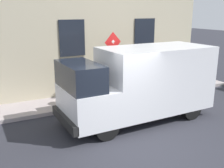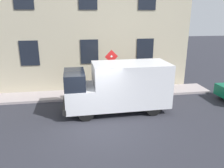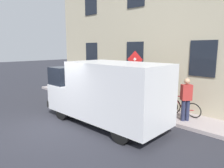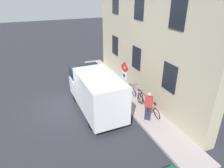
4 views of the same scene
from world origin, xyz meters
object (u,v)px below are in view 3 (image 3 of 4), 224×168
Objects in this scene: bicycle_red at (182,107)px; pedestrian at (186,98)px; delivery_van at (106,92)px; litter_bin at (112,95)px; bicycle_black at (163,103)px; bicycle_purple at (147,100)px; sign_post_stacked at (135,73)px.

bicycle_red is 1.00× the size of pedestrian.
litter_bin is (2.05, 1.70, -0.74)m from delivery_van.
bicycle_red is 0.89m from pedestrian.
bicycle_red is 0.90m from bicycle_black.
litter_bin is at bearing 18.63° from bicycle_black.
pedestrian is (2.25, -2.23, -0.26)m from delivery_van.
bicycle_purple is 1.87m from litter_bin.
litter_bin is at bearing 14.71° from bicycle_red.
sign_post_stacked is 1.53× the size of pedestrian.
bicycle_black is at bearing -109.07° from delivery_van.
delivery_van is at bearing 59.72° from bicycle_red.
pedestrian is 1.91× the size of litter_bin.
litter_bin reaches higher than bicycle_black.
delivery_van is at bearing -177.12° from sign_post_stacked.
delivery_van reaches higher than bicycle_red.
delivery_van reaches higher than bicycle_black.
delivery_van is 3.13× the size of bicycle_black.
litter_bin is at bearing 26.15° from bicycle_purple.
sign_post_stacked is 1.54× the size of bicycle_black.
bicycle_purple is at bearing -91.22° from delivery_van.
pedestrian reaches higher than bicycle_purple.
bicycle_purple is at bearing 2.47° from bicycle_black.
bicycle_black is at bearing -177.76° from bicycle_purple.
delivery_van is 3.18m from pedestrian.
bicycle_purple is at bearing -6.32° from sign_post_stacked.
bicycle_black is at bearing -163.06° from pedestrian.
bicycle_red is 1.81m from bicycle_purple.
bicycle_purple is (2.80, -0.00, -0.82)m from delivery_van.
litter_bin reaches higher than bicycle_red.
bicycle_black is at bearing -48.22° from sign_post_stacked.
bicycle_red is (2.80, -1.81, -0.82)m from delivery_van.
bicycle_black is 2.72m from litter_bin.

